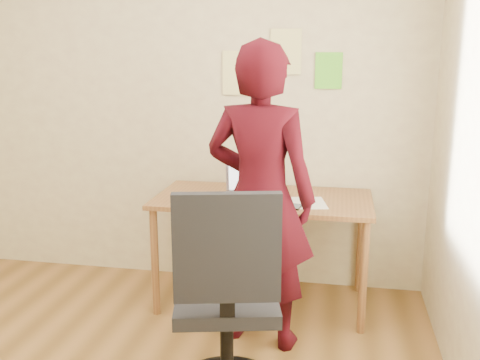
% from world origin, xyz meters
% --- Properties ---
extents(room, '(3.58, 3.58, 2.78)m').
position_xyz_m(room, '(0.00, 0.00, 1.35)').
color(room, brown).
rests_on(room, ground).
extents(desk, '(1.40, 0.70, 0.74)m').
position_xyz_m(desk, '(0.66, 1.38, 0.65)').
color(desk, brown).
rests_on(desk, ground).
extents(laptop, '(0.38, 0.35, 0.22)m').
position_xyz_m(laptop, '(0.58, 1.38, 0.79)').
color(laptop, silver).
rests_on(laptop, desk).
extents(paper_sheet, '(0.25, 0.32, 0.00)m').
position_xyz_m(paper_sheet, '(0.96, 1.29, 0.74)').
color(paper_sheet, white).
rests_on(paper_sheet, desk).
extents(phone, '(0.08, 0.13, 0.01)m').
position_xyz_m(phone, '(0.89, 1.17, 0.74)').
color(phone, black).
rests_on(phone, desk).
extents(wall_note_left, '(0.21, 0.00, 0.30)m').
position_xyz_m(wall_note_left, '(0.42, 1.74, 1.52)').
color(wall_note_left, '#F5EB92').
rests_on(wall_note_left, room).
extents(wall_note_mid, '(0.21, 0.00, 0.30)m').
position_xyz_m(wall_note_mid, '(0.75, 1.74, 1.67)').
color(wall_note_mid, '#F5EB92').
rests_on(wall_note_mid, room).
extents(wall_note_right, '(0.18, 0.00, 0.24)m').
position_xyz_m(wall_note_right, '(1.04, 1.74, 1.54)').
color(wall_note_right, '#65DD31').
rests_on(wall_note_right, room).
extents(office_chair, '(0.58, 0.59, 1.09)m').
position_xyz_m(office_chair, '(0.65, 0.27, 0.47)').
color(office_chair, black).
rests_on(office_chair, ground).
extents(person, '(0.69, 0.52, 1.73)m').
position_xyz_m(person, '(0.71, 0.89, 0.87)').
color(person, '#39070F').
rests_on(person, ground).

